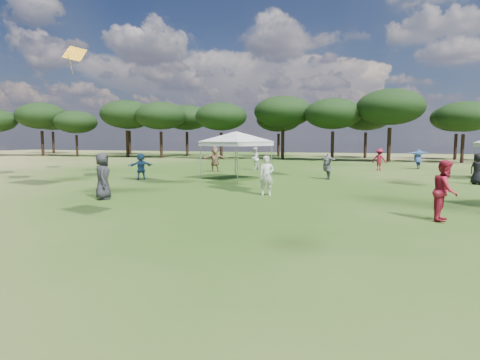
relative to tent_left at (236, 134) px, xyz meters
name	(u,v)px	position (x,y,z in m)	size (l,w,h in m)	color
tree_line	(381,112)	(8.68, 25.30, 2.70)	(108.78, 17.63, 7.77)	black
tent_left	(236,134)	(0.00, 0.00, 0.00)	(5.85, 5.85, 3.15)	gray
festival_crowd	(359,166)	(7.01, 1.03, -1.86)	(28.09, 23.44, 1.91)	#2A517F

